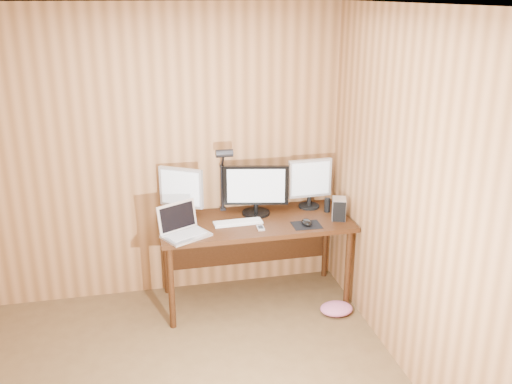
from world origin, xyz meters
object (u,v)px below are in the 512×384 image
object	(u,v)px
speaker	(327,205)
monitor_right	(310,182)
desk	(253,230)
desk_lamp	(223,170)
hard_drive	(339,209)
monitor_center	(256,189)
phone	(261,228)
keyboard	(238,222)
laptop	(182,228)
mouse	(307,223)
monitor_left	(181,191)

from	to	relation	value
speaker	monitor_right	bearing A→B (deg)	130.29
desk	desk_lamp	distance (m)	0.58
hard_drive	speaker	size ratio (longest dim) A/B	1.51
hard_drive	desk_lamp	size ratio (longest dim) A/B	0.30
monitor_center	hard_drive	distance (m)	0.72
speaker	phone	bearing A→B (deg)	-159.84
keyboard	speaker	xyz separation A→B (m)	(0.81, 0.09, 0.05)
laptop	monitor_center	bearing A→B (deg)	-3.05
mouse	phone	world-z (taller)	mouse
desk	monitor_center	size ratio (longest dim) A/B	2.91
monitor_center	mouse	bearing A→B (deg)	-32.21
monitor_right	keyboard	world-z (taller)	monitor_right
desk	laptop	distance (m)	0.69
monitor_center	laptop	world-z (taller)	monitor_center
monitor_center	speaker	distance (m)	0.64
monitor_left	desk	bearing A→B (deg)	19.06
phone	desk_lamp	world-z (taller)	desk_lamp
monitor_left	laptop	bearing A→B (deg)	-64.00
monitor_left	monitor_right	size ratio (longest dim) A/B	0.99
desk_lamp	monitor_left	bearing A→B (deg)	-177.02
monitor_right	phone	world-z (taller)	monitor_right
monitor_right	laptop	xyz separation A→B (m)	(-1.16, -0.37, -0.18)
keyboard	phone	xyz separation A→B (m)	(0.16, -0.15, -0.00)
desk	monitor_right	bearing A→B (deg)	13.12
mouse	monitor_right	bearing A→B (deg)	64.33
monitor_left	hard_drive	xyz separation A→B (m)	(1.29, -0.31, -0.15)
desk	keyboard	size ratio (longest dim) A/B	3.94
monitor_left	keyboard	size ratio (longest dim) A/B	1.08
hard_drive	desk_lamp	world-z (taller)	desk_lamp
monitor_left	phone	size ratio (longest dim) A/B	4.07
desk	speaker	size ratio (longest dim) A/B	12.80
laptop	hard_drive	world-z (taller)	laptop
laptop	monitor_right	bearing A→B (deg)	-10.57
monitor_center	desk_lamp	size ratio (longest dim) A/B	0.88
monitor_center	mouse	world-z (taller)	monitor_center
monitor_center	speaker	world-z (taller)	monitor_center
monitor_right	speaker	bearing A→B (deg)	-52.37
keyboard	hard_drive	world-z (taller)	hard_drive
monitor_left	keyboard	world-z (taller)	monitor_left
monitor_center	mouse	xyz separation A→B (m)	(0.35, -0.34, -0.20)
keyboard	desk_lamp	xyz separation A→B (m)	(-0.07, 0.27, 0.38)
laptop	mouse	bearing A→B (deg)	-29.72
laptop	keyboard	bearing A→B (deg)	-12.25
desk	laptop	xyz separation A→B (m)	(-0.62, -0.24, 0.18)
mouse	speaker	world-z (taller)	speaker
monitor_left	speaker	size ratio (longest dim) A/B	3.51
monitor_left	monitor_center	bearing A→B (deg)	25.94
monitor_center	desk	bearing A→B (deg)	-109.87
monitor_right	keyboard	distance (m)	0.76
phone	desk_lamp	bearing A→B (deg)	121.22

